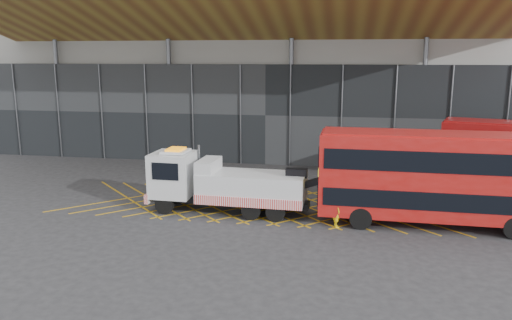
# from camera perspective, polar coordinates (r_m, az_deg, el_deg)

# --- Properties ---
(ground_plane) EXTENTS (120.00, 120.00, 0.00)m
(ground_plane) POSITION_cam_1_polar(r_m,az_deg,el_deg) (30.33, -6.11, -4.81)
(ground_plane) COLOR #262629
(road_markings) EXTENTS (23.16, 7.16, 0.01)m
(road_markings) POSITION_cam_1_polar(r_m,az_deg,el_deg) (29.62, -0.13, -5.14)
(road_markings) COLOR #C48E12
(road_markings) RESTS_ON ground_plane
(construction_building) EXTENTS (55.00, 23.97, 18.00)m
(construction_building) POSITION_cam_1_polar(r_m,az_deg,el_deg) (46.71, 2.41, 12.19)
(construction_building) COLOR gray
(construction_building) RESTS_ON ground_plane
(recovery_truck) EXTENTS (10.39, 2.78, 3.62)m
(recovery_truck) POSITION_cam_1_polar(r_m,az_deg,el_deg) (27.94, -3.98, -2.66)
(recovery_truck) COLOR black
(recovery_truck) RESTS_ON ground_plane
(bus_towed) EXTENTS (12.02, 3.04, 4.87)m
(bus_towed) POSITION_cam_1_polar(r_m,az_deg,el_deg) (26.94, 20.11, -1.65)
(bus_towed) COLOR #9E0F0C
(bus_towed) RESTS_ON ground_plane
(worker) EXTENTS (0.57, 0.73, 1.79)m
(worker) POSITION_cam_1_polar(r_m,az_deg,el_deg) (25.98, 9.22, -5.68)
(worker) COLOR yellow
(worker) RESTS_ON ground_plane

